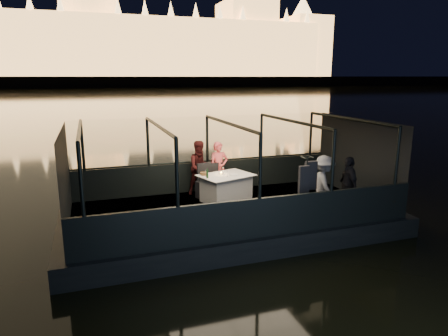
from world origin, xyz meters
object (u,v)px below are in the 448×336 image
object	(u,v)px
dining_table_central	(226,188)
passenger_dark	(348,182)
person_woman_coral	(219,169)
chair_port_left	(206,183)
coat_stand	(306,187)
person_man_maroon	(200,170)
wine_bottle	(207,173)
chair_port_right	(219,181)
passenger_stripe	(324,182)

from	to	relation	value
dining_table_central	passenger_dark	size ratio (longest dim) A/B	0.96
dining_table_central	person_woman_coral	world-z (taller)	person_woman_coral
chair_port_left	coat_stand	distance (m)	3.21
chair_port_left	person_man_maroon	bearing A→B (deg)	76.38
wine_bottle	chair_port_right	bearing A→B (deg)	52.22
chair_port_left	coat_stand	xyz separation A→B (m)	(1.72, -2.67, 0.45)
chair_port_left	person_woman_coral	world-z (taller)	person_woman_coral
passenger_stripe	dining_table_central	bearing A→B (deg)	57.74
dining_table_central	passenger_stripe	xyz separation A→B (m)	(2.03, -1.79, 0.47)
coat_stand	person_man_maroon	world-z (taller)	coat_stand
chair_port_left	chair_port_right	distance (m)	0.46
chair_port_right	passenger_stripe	distance (m)	3.15
person_man_maroon	wine_bottle	distance (m)	1.11
person_woman_coral	passenger_dark	world-z (taller)	passenger_dark
passenger_stripe	passenger_dark	world-z (taller)	passenger_stripe
chair_port_right	person_man_maroon	distance (m)	0.66
chair_port_left	wine_bottle	xyz separation A→B (m)	(-0.14, -0.62, 0.47)
chair_port_right	passenger_dark	size ratio (longest dim) A/B	0.63
coat_stand	passenger_dark	world-z (taller)	coat_stand
person_woman_coral	chair_port_left	bearing A→B (deg)	-141.97
chair_port_left	passenger_stripe	size ratio (longest dim) A/B	0.65
person_woman_coral	wine_bottle	xyz separation A→B (m)	(-0.66, -1.03, 0.17)
chair_port_right	coat_stand	world-z (taller)	coat_stand
coat_stand	dining_table_central	bearing A→B (deg)	119.59
chair_port_right	passenger_stripe	xyz separation A→B (m)	(2.04, -2.37, 0.40)
coat_stand	passenger_dark	size ratio (longest dim) A/B	1.10
coat_stand	person_woman_coral	xyz separation A→B (m)	(-1.20, 3.08, -0.15)
coat_stand	passenger_stripe	bearing A→B (deg)	29.78
dining_table_central	chair_port_left	world-z (taller)	chair_port_left
chair_port_left	coat_stand	bearing A→B (deg)	-75.11
dining_table_central	person_woman_coral	xyz separation A→B (m)	(0.06, 0.86, 0.36)
passenger_dark	person_man_maroon	bearing A→B (deg)	-121.58
dining_table_central	chair_port_left	xyz separation A→B (m)	(-0.46, 0.45, 0.06)
chair_port_left	person_woman_coral	distance (m)	0.73
chair_port_right	coat_stand	size ratio (longest dim) A/B	0.57
wine_bottle	passenger_dark	bearing A→B (deg)	-29.58
passenger_dark	dining_table_central	bearing A→B (deg)	-115.79
dining_table_central	passenger_stripe	bearing A→B (deg)	-41.38
chair_port_right	person_woman_coral	world-z (taller)	person_woman_coral
person_woman_coral	passenger_stripe	bearing A→B (deg)	-53.25
dining_table_central	person_man_maroon	size ratio (longest dim) A/B	0.89
dining_table_central	passenger_dark	distance (m)	3.32
chair_port_left	person_man_maroon	xyz separation A→B (m)	(-0.04, 0.47, 0.30)
passenger_dark	coat_stand	bearing A→B (deg)	-68.87
dining_table_central	coat_stand	bearing A→B (deg)	-60.41
chair_port_right	wine_bottle	bearing A→B (deg)	-134.16
chair_port_right	dining_table_central	bearing A→B (deg)	-94.83
chair_port_left	person_man_maroon	distance (m)	0.56
dining_table_central	wine_bottle	xyz separation A→B (m)	(-0.60, -0.17, 0.53)
passenger_stripe	chair_port_left	bearing A→B (deg)	57.16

